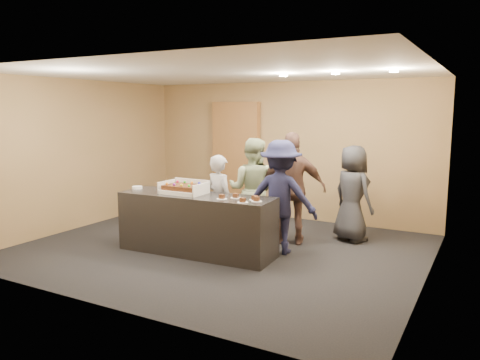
{
  "coord_description": "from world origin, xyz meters",
  "views": [
    {
      "loc": [
        3.66,
        -6.08,
        2.16
      ],
      "look_at": [
        0.33,
        0.0,
        1.11
      ],
      "focal_mm": 35.0,
      "sensor_mm": 36.0,
      "label": 1
    }
  ],
  "objects_px": {
    "person_sage_man": "(252,189)",
    "person_navy_man": "(281,197)",
    "plate_stack": "(137,188)",
    "person_server_grey": "(220,201)",
    "cake_box": "(185,190)",
    "storage_cabinet": "(236,158)",
    "sheet_cake": "(184,187)",
    "person_brown_extra": "(292,189)",
    "serving_counter": "(197,224)",
    "person_dark_suit": "(352,193)"
  },
  "relations": [
    {
      "from": "plate_stack",
      "to": "person_server_grey",
      "type": "height_order",
      "value": "person_server_grey"
    },
    {
      "from": "person_sage_man",
      "to": "person_brown_extra",
      "type": "height_order",
      "value": "person_brown_extra"
    },
    {
      "from": "sheet_cake",
      "to": "cake_box",
      "type": "bearing_deg",
      "value": 89.11
    },
    {
      "from": "storage_cabinet",
      "to": "plate_stack",
      "type": "height_order",
      "value": "storage_cabinet"
    },
    {
      "from": "person_server_grey",
      "to": "person_sage_man",
      "type": "bearing_deg",
      "value": -92.64
    },
    {
      "from": "person_sage_man",
      "to": "person_navy_man",
      "type": "distance_m",
      "value": 0.84
    },
    {
      "from": "cake_box",
      "to": "plate_stack",
      "type": "bearing_deg",
      "value": -177.63
    },
    {
      "from": "serving_counter",
      "to": "storage_cabinet",
      "type": "bearing_deg",
      "value": 104.62
    },
    {
      "from": "person_sage_man",
      "to": "sheet_cake",
      "type": "bearing_deg",
      "value": 48.19
    },
    {
      "from": "storage_cabinet",
      "to": "person_navy_man",
      "type": "relative_size",
      "value": 1.35
    },
    {
      "from": "plate_stack",
      "to": "person_brown_extra",
      "type": "relative_size",
      "value": 0.09
    },
    {
      "from": "serving_counter",
      "to": "person_brown_extra",
      "type": "relative_size",
      "value": 1.33
    },
    {
      "from": "storage_cabinet",
      "to": "serving_counter",
      "type": "bearing_deg",
      "value": -72.56
    },
    {
      "from": "storage_cabinet",
      "to": "sheet_cake",
      "type": "relative_size",
      "value": 4.14
    },
    {
      "from": "sheet_cake",
      "to": "plate_stack",
      "type": "distance_m",
      "value": 0.91
    },
    {
      "from": "sheet_cake",
      "to": "person_brown_extra",
      "type": "bearing_deg",
      "value": 42.44
    },
    {
      "from": "serving_counter",
      "to": "person_navy_man",
      "type": "height_order",
      "value": "person_navy_man"
    },
    {
      "from": "person_dark_suit",
      "to": "sheet_cake",
      "type": "bearing_deg",
      "value": 72.08
    },
    {
      "from": "storage_cabinet",
      "to": "plate_stack",
      "type": "bearing_deg",
      "value": -95.2
    },
    {
      "from": "serving_counter",
      "to": "cake_box",
      "type": "relative_size",
      "value": 3.65
    },
    {
      "from": "person_brown_extra",
      "to": "person_navy_man",
      "type": "bearing_deg",
      "value": 75.19
    },
    {
      "from": "person_sage_man",
      "to": "person_dark_suit",
      "type": "relative_size",
      "value": 1.07
    },
    {
      "from": "cake_box",
      "to": "plate_stack",
      "type": "height_order",
      "value": "cake_box"
    },
    {
      "from": "serving_counter",
      "to": "person_brown_extra",
      "type": "height_order",
      "value": "person_brown_extra"
    },
    {
      "from": "person_navy_man",
      "to": "person_sage_man",
      "type": "bearing_deg",
      "value": -42.31
    },
    {
      "from": "serving_counter",
      "to": "person_sage_man",
      "type": "distance_m",
      "value": 1.22
    },
    {
      "from": "storage_cabinet",
      "to": "person_server_grey",
      "type": "height_order",
      "value": "storage_cabinet"
    },
    {
      "from": "cake_box",
      "to": "person_server_grey",
      "type": "bearing_deg",
      "value": 49.7
    },
    {
      "from": "person_dark_suit",
      "to": "cake_box",
      "type": "bearing_deg",
      "value": 71.71
    },
    {
      "from": "cake_box",
      "to": "person_sage_man",
      "type": "distance_m",
      "value": 1.23
    },
    {
      "from": "sheet_cake",
      "to": "person_dark_suit",
      "type": "xyz_separation_m",
      "value": [
        2.09,
        1.82,
        -0.2
      ]
    },
    {
      "from": "cake_box",
      "to": "sheet_cake",
      "type": "relative_size",
      "value": 1.17
    },
    {
      "from": "plate_stack",
      "to": "person_sage_man",
      "type": "height_order",
      "value": "person_sage_man"
    },
    {
      "from": "serving_counter",
      "to": "cake_box",
      "type": "xyz_separation_m",
      "value": [
        -0.23,
        0.02,
        0.5
      ]
    },
    {
      "from": "sheet_cake",
      "to": "person_brown_extra",
      "type": "height_order",
      "value": "person_brown_extra"
    },
    {
      "from": "storage_cabinet",
      "to": "person_server_grey",
      "type": "distance_m",
      "value": 2.58
    },
    {
      "from": "serving_counter",
      "to": "person_server_grey",
      "type": "relative_size",
      "value": 1.64
    },
    {
      "from": "person_sage_man",
      "to": "cake_box",
      "type": "bearing_deg",
      "value": 47.65
    },
    {
      "from": "person_server_grey",
      "to": "person_navy_man",
      "type": "distance_m",
      "value": 0.98
    },
    {
      "from": "person_server_grey",
      "to": "person_navy_man",
      "type": "bearing_deg",
      "value": -150.13
    },
    {
      "from": "sheet_cake",
      "to": "person_navy_man",
      "type": "height_order",
      "value": "person_navy_man"
    },
    {
      "from": "person_navy_man",
      "to": "sheet_cake",
      "type": "bearing_deg",
      "value": 16.08
    },
    {
      "from": "plate_stack",
      "to": "person_server_grey",
      "type": "distance_m",
      "value": 1.36
    },
    {
      "from": "cake_box",
      "to": "person_dark_suit",
      "type": "height_order",
      "value": "person_dark_suit"
    },
    {
      "from": "person_sage_man",
      "to": "person_brown_extra",
      "type": "xyz_separation_m",
      "value": [
        0.68,
        0.09,
        0.05
      ]
    },
    {
      "from": "person_brown_extra",
      "to": "storage_cabinet",
      "type": "bearing_deg",
      "value": -57.58
    },
    {
      "from": "person_sage_man",
      "to": "person_dark_suit",
      "type": "xyz_separation_m",
      "value": [
        1.48,
        0.73,
        -0.06
      ]
    },
    {
      "from": "person_server_grey",
      "to": "cake_box",
      "type": "bearing_deg",
      "value": 68.33
    },
    {
      "from": "person_sage_man",
      "to": "person_navy_man",
      "type": "relative_size",
      "value": 0.99
    },
    {
      "from": "serving_counter",
      "to": "cake_box",
      "type": "bearing_deg",
      "value": 171.04
    }
  ]
}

